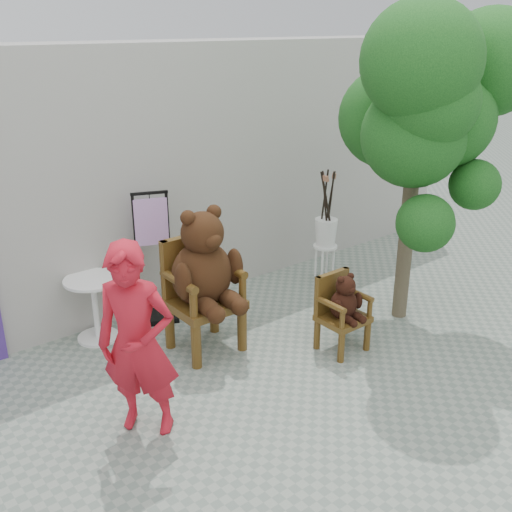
# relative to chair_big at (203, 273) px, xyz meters

# --- Properties ---
(ground_plane) EXTENTS (60.00, 60.00, 0.00)m
(ground_plane) POSITION_rel_chair_big_xyz_m (0.70, -1.46, -0.86)
(ground_plane) COLOR gray
(ground_plane) RESTS_ON ground
(back_wall) EXTENTS (9.00, 1.00, 3.00)m
(back_wall) POSITION_rel_chair_big_xyz_m (0.70, 1.64, 0.64)
(back_wall) COLOR #AAA79F
(back_wall) RESTS_ON ground
(chair_big) EXTENTS (0.76, 0.81, 1.54)m
(chair_big) POSITION_rel_chair_big_xyz_m (0.00, 0.00, 0.00)
(chair_big) COLOR #452E0E
(chair_big) RESTS_ON ground
(chair_small) EXTENTS (0.46, 0.46, 0.85)m
(chair_small) POSITION_rel_chair_big_xyz_m (1.10, -0.88, -0.36)
(chair_small) COLOR #452E0E
(chair_small) RESTS_ON ground
(person) EXTENTS (0.74, 0.75, 1.74)m
(person) POSITION_rel_chair_big_xyz_m (-1.20, -0.89, 0.01)
(person) COLOR red
(person) RESTS_ON ground
(cafe_table) EXTENTS (0.60, 0.60, 0.70)m
(cafe_table) POSITION_rel_chair_big_xyz_m (-0.80, 0.89, -0.42)
(cafe_table) COLOR white
(cafe_table) RESTS_ON ground
(display_stand) EXTENTS (0.55, 0.49, 1.51)m
(display_stand) POSITION_rel_chair_big_xyz_m (-0.07, 0.89, -0.27)
(display_stand) COLOR black
(display_stand) RESTS_ON ground
(stool_bucket) EXTENTS (0.32, 0.32, 1.45)m
(stool_bucket) POSITION_rel_chair_big_xyz_m (2.29, 0.57, -0.22)
(stool_bucket) COLOR white
(stool_bucket) RESTS_ON ground
(tree) EXTENTS (2.18, 1.87, 3.43)m
(tree) POSITION_rel_chair_big_xyz_m (2.21, -0.95, 1.62)
(tree) COLOR #413827
(tree) RESTS_ON ground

